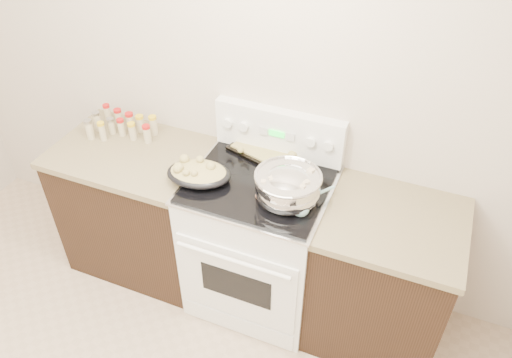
% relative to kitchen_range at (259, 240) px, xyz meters
% --- Properties ---
extents(counter_left, '(0.93, 0.67, 0.92)m').
position_rel_kitchen_range_xyz_m(counter_left, '(-0.83, 0.01, -0.03)').
color(counter_left, black).
rests_on(counter_left, ground).
extents(counter_right, '(0.73, 0.67, 0.92)m').
position_rel_kitchen_range_xyz_m(counter_right, '(0.73, 0.01, -0.03)').
color(counter_right, black).
rests_on(counter_right, ground).
extents(kitchen_range, '(0.78, 0.73, 1.22)m').
position_rel_kitchen_range_xyz_m(kitchen_range, '(0.00, 0.00, 0.00)').
color(kitchen_range, white).
rests_on(kitchen_range, ground).
extents(mixing_bowl, '(0.35, 0.35, 0.20)m').
position_rel_kitchen_range_xyz_m(mixing_bowl, '(0.19, -0.08, 0.53)').
color(mixing_bowl, silver).
rests_on(mixing_bowl, kitchen_range).
extents(roasting_pan, '(0.39, 0.31, 0.11)m').
position_rel_kitchen_range_xyz_m(roasting_pan, '(-0.31, -0.11, 0.50)').
color(roasting_pan, black).
rests_on(roasting_pan, kitchen_range).
extents(baking_sheet, '(0.49, 0.41, 0.06)m').
position_rel_kitchen_range_xyz_m(baking_sheet, '(-0.04, 0.27, 0.47)').
color(baking_sheet, black).
rests_on(baking_sheet, kitchen_range).
extents(wooden_spoon, '(0.18, 0.20, 0.04)m').
position_rel_kitchen_range_xyz_m(wooden_spoon, '(0.07, -0.10, 0.46)').
color(wooden_spoon, '#A96D4D').
rests_on(wooden_spoon, kitchen_range).
extents(blue_ladle, '(0.16, 0.27, 0.11)m').
position_rel_kitchen_range_xyz_m(blue_ladle, '(0.29, -0.15, 0.49)').
color(blue_ladle, '#91CCD9').
rests_on(blue_ladle, kitchen_range).
extents(spice_jars, '(0.40, 0.24, 0.13)m').
position_rel_kitchen_range_xyz_m(spice_jars, '(-0.98, 0.14, 0.49)').
color(spice_jars, '#BFB28C').
rests_on(spice_jars, counter_left).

